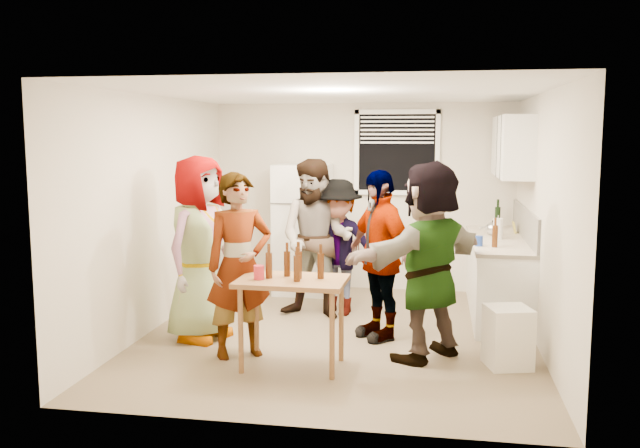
% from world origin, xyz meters
% --- Properties ---
extents(room, '(4.00, 4.50, 2.50)m').
position_xyz_m(room, '(0.00, 0.00, 0.00)').
color(room, beige).
rests_on(room, ground).
extents(window, '(1.12, 0.10, 1.06)m').
position_xyz_m(window, '(0.45, 2.21, 1.85)').
color(window, white).
rests_on(window, room).
extents(refrigerator, '(0.70, 0.70, 1.70)m').
position_xyz_m(refrigerator, '(-0.75, 1.88, 0.85)').
color(refrigerator, white).
rests_on(refrigerator, ground).
extents(counter_lower, '(0.60, 2.20, 0.86)m').
position_xyz_m(counter_lower, '(1.70, 1.15, 0.43)').
color(counter_lower, white).
rests_on(counter_lower, ground).
extents(countertop, '(0.64, 2.22, 0.04)m').
position_xyz_m(countertop, '(1.70, 1.15, 0.88)').
color(countertop, beige).
rests_on(countertop, counter_lower).
extents(backsplash, '(0.03, 2.20, 0.36)m').
position_xyz_m(backsplash, '(1.99, 1.15, 1.08)').
color(backsplash, '#ADA79E').
rests_on(backsplash, countertop).
extents(upper_cabinets, '(0.34, 1.60, 0.70)m').
position_xyz_m(upper_cabinets, '(1.83, 1.35, 1.95)').
color(upper_cabinets, white).
rests_on(upper_cabinets, room).
extents(kettle, '(0.23, 0.19, 0.19)m').
position_xyz_m(kettle, '(1.65, 1.38, 0.90)').
color(kettle, silver).
rests_on(kettle, countertop).
extents(paper_towel, '(0.11, 0.11, 0.24)m').
position_xyz_m(paper_towel, '(1.68, 1.10, 0.90)').
color(paper_towel, white).
rests_on(paper_towel, countertop).
extents(wine_bottle, '(0.07, 0.07, 0.28)m').
position_xyz_m(wine_bottle, '(1.75, 1.98, 0.90)').
color(wine_bottle, black).
rests_on(wine_bottle, countertop).
extents(beer_bottle_counter, '(0.06, 0.06, 0.23)m').
position_xyz_m(beer_bottle_counter, '(1.60, 0.51, 0.90)').
color(beer_bottle_counter, '#47230C').
rests_on(beer_bottle_counter, countertop).
extents(blue_cup, '(0.08, 0.08, 0.11)m').
position_xyz_m(blue_cup, '(1.44, 0.56, 0.90)').
color(blue_cup, '#1E3EA3').
rests_on(blue_cup, countertop).
extents(picture_frame, '(0.02, 0.16, 0.13)m').
position_xyz_m(picture_frame, '(1.92, 1.63, 0.97)').
color(picture_frame, gold).
rests_on(picture_frame, countertop).
extents(trash_bin, '(0.46, 0.46, 0.55)m').
position_xyz_m(trash_bin, '(1.64, -0.67, 0.25)').
color(trash_bin, white).
rests_on(trash_bin, ground).
extents(serving_table, '(0.98, 0.66, 0.81)m').
position_xyz_m(serving_table, '(-0.28, -1.01, 0.00)').
color(serving_table, brown).
rests_on(serving_table, ground).
extents(beer_bottle_table, '(0.06, 0.06, 0.25)m').
position_xyz_m(beer_bottle_table, '(-0.22, -0.98, 0.81)').
color(beer_bottle_table, '#47230C').
rests_on(beer_bottle_table, serving_table).
extents(red_cup, '(0.09, 0.09, 0.12)m').
position_xyz_m(red_cup, '(-0.56, -1.08, 0.81)').
color(red_cup, red).
rests_on(red_cup, serving_table).
extents(guest_grey, '(2.07, 1.45, 0.60)m').
position_xyz_m(guest_grey, '(-1.38, -0.32, 0.00)').
color(guest_grey, gray).
rests_on(guest_grey, ground).
extents(guest_stripe, '(1.49, 1.81, 0.42)m').
position_xyz_m(guest_stripe, '(-0.83, -0.78, 0.00)').
color(guest_stripe, '#141933').
rests_on(guest_stripe, ground).
extents(guest_back_left, '(1.18, 1.94, 0.69)m').
position_xyz_m(guest_back_left, '(-0.35, 0.68, 0.00)').
color(guest_back_left, brown).
rests_on(guest_back_left, ground).
extents(guest_back_right, '(1.36, 1.77, 0.59)m').
position_xyz_m(guest_back_right, '(-0.14, 0.87, 0.00)').
color(guest_back_right, '#404045').
rests_on(guest_back_right, ground).
extents(guest_black, '(2.00, 1.87, 0.42)m').
position_xyz_m(guest_black, '(0.41, 0.01, 0.00)').
color(guest_black, black).
rests_on(guest_black, ground).
extents(guest_orange, '(2.53, 2.52, 0.55)m').
position_xyz_m(guest_orange, '(0.92, -0.55, 0.00)').
color(guest_orange, '#DD7550').
rests_on(guest_orange, ground).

